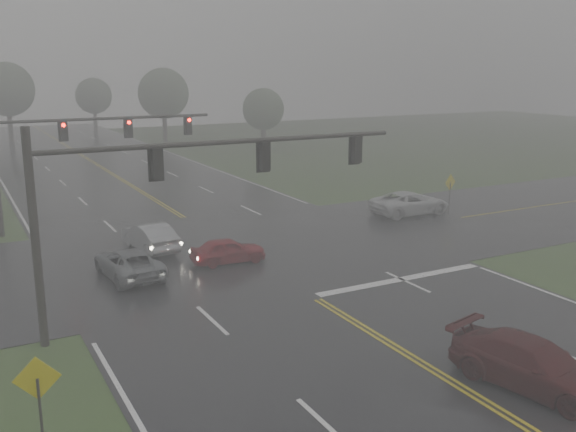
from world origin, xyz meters
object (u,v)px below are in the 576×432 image
sedan_red (228,263)px  car_grey (129,277)px  signal_gantry_far (67,143)px  pickup_white (409,214)px  signal_gantry_near (163,183)px  sedan_silver (151,250)px  sedan_maroon (530,388)px

sedan_red → car_grey: size_ratio=0.78×
sedan_red → signal_gantry_far: 12.59m
car_grey → signal_gantry_far: bearing=-91.4°
car_grey → pickup_white: size_ratio=0.88×
pickup_white → signal_gantry_near: (-18.75, -9.64, 5.14)m
sedan_red → pickup_white: pickup_white is taller
car_grey → signal_gantry_far: signal_gantry_far is taller
sedan_silver → signal_gantry_near: (-2.07, -9.43, 5.14)m
sedan_maroon → sedan_silver: sedan_maroon is taller
sedan_silver → signal_gantry_far: bearing=-74.6°
signal_gantry_near → sedan_maroon: bearing=-51.7°
signal_gantry_far → signal_gantry_near: bearing=-88.1°
sedan_maroon → signal_gantry_far: size_ratio=0.40×
sedan_maroon → signal_gantry_near: bearing=114.7°
sedan_maroon → pickup_white: (11.07, 19.37, 0.00)m
sedan_red → sedan_silver: sedan_silver is taller
sedan_maroon → signal_gantry_near: size_ratio=0.35×
signal_gantry_near → car_grey: bearing=89.8°
signal_gantry_far → pickup_white: bearing=-18.0°
sedan_maroon → sedan_red: (-2.99, 15.30, 0.00)m
signal_gantry_near → sedan_silver: bearing=77.6°
pickup_white → car_grey: bearing=102.3°
car_grey → sedan_silver: bearing=-123.4°
sedan_silver → pickup_white: (16.69, 0.21, 0.00)m
car_grey → signal_gantry_near: 7.69m
sedan_red → sedan_silver: 4.67m
pickup_white → sedan_silver: bearing=91.2°
sedan_silver → car_grey: (-2.05, -3.71, 0.00)m
sedan_maroon → car_grey: (-7.67, 15.45, 0.00)m
sedan_maroon → car_grey: 17.24m
sedan_red → signal_gantry_near: 8.92m
signal_gantry_far → sedan_red: bearing=-63.2°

